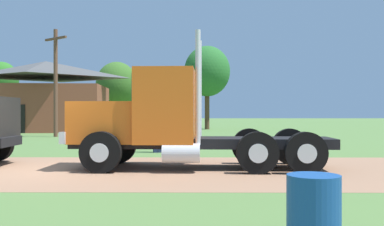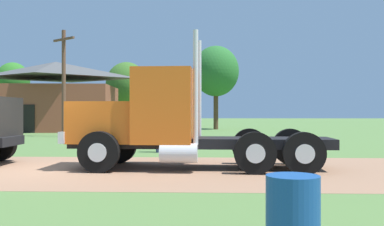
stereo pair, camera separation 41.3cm
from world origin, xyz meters
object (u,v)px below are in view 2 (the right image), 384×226
steel_barrel (293,212)px  utility_pole_far (64,80)px  visitor_far_side (160,128)px  truck_foreground_white (164,122)px  shed_building (56,97)px

steel_barrel → utility_pole_far: bearing=114.7°
steel_barrel → utility_pole_far: utility_pole_far is taller
utility_pole_far → visitor_far_side: bearing=-54.9°
utility_pole_far → truck_foreground_white: bearing=-62.1°
visitor_far_side → steel_barrel: (2.92, -12.07, -0.53)m
shed_building → utility_pole_far: size_ratio=1.54×
truck_foreground_white → utility_pole_far: (-8.26, 15.62, 2.44)m
shed_building → utility_pole_far: (3.63, -8.61, 0.87)m
steel_barrel → shed_building: shed_building is taller
steel_barrel → utility_pole_far: 25.44m
utility_pole_far → shed_building: bearing=112.9°
truck_foreground_white → visitor_far_side: size_ratio=4.28×
truck_foreground_white → steel_barrel: 7.69m
truck_foreground_white → shed_building: bearing=116.1°
visitor_far_side → utility_pole_far: size_ratio=0.25×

